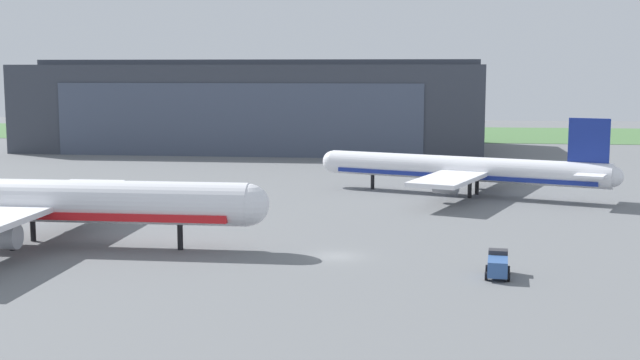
# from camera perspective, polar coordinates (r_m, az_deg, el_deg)

# --- Properties ---
(ground_plane) EXTENTS (440.00, 440.00, 0.00)m
(ground_plane) POSITION_cam_1_polar(r_m,az_deg,el_deg) (79.94, 1.12, -5.23)
(ground_plane) COLOR slate
(grass_field_strip) EXTENTS (440.00, 56.00, 0.08)m
(grass_field_strip) POSITION_cam_1_polar(r_m,az_deg,el_deg) (232.85, 4.99, 3.19)
(grass_field_strip) COLOR #497240
(grass_field_strip) RESTS_ON ground_plane
(maintenance_hangar) EXTENTS (99.44, 41.83, 19.91)m
(maintenance_hangar) POSITION_cam_1_polar(r_m,az_deg,el_deg) (190.81, -4.36, 5.08)
(maintenance_hangar) COLOR #383D47
(maintenance_hangar) RESTS_ON ground_plane
(airliner_near_left) EXTENTS (46.91, 35.87, 14.07)m
(airliner_near_left) POSITION_cam_1_polar(r_m,az_deg,el_deg) (88.35, -18.74, -1.45)
(airliner_near_left) COLOR silver
(airliner_near_left) RESTS_ON ground_plane
(airliner_far_left) EXTENTS (41.11, 33.44, 11.38)m
(airliner_far_left) POSITION_cam_1_polar(r_m,az_deg,el_deg) (119.17, 9.81, 0.71)
(airliner_far_left) COLOR white
(airliner_far_left) RESTS_ON ground_plane
(fuel_bowser) EXTENTS (2.41, 4.48, 2.07)m
(fuel_bowser) POSITION_cam_1_polar(r_m,az_deg,el_deg) (73.57, 12.06, -5.69)
(fuel_bowser) COLOR #2D2D33
(fuel_bowser) RESTS_ON ground_plane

